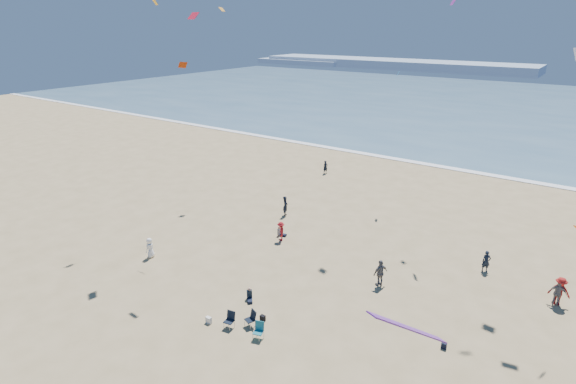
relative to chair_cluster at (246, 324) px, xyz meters
The scene contains 11 objects.
ocean 88.35m from the chair_cluster, 89.98° to the left, with size 220.00×100.00×0.06m, color #476B84.
surf_line 38.35m from the chair_cluster, 89.95° to the left, with size 220.00×1.20×0.08m, color white.
headland_far 174.01m from the chair_cluster, 110.16° to the left, with size 110.00×20.00×3.20m, color #7A8EA8.
headland_near 187.26m from the chair_cluster, 122.26° to the left, with size 40.00×14.00×2.00m, color #7A8EA8.
standing_flyers 10.18m from the chair_cluster, 50.07° to the left, with size 34.45×37.53×1.90m.
seated_group 3.27m from the chair_cluster, ahead, with size 19.75×18.91×0.84m.
chair_cluster is the anchor object (origin of this frame).
white_tote 2.40m from the chair_cluster, 163.18° to the right, with size 0.35×0.20×0.40m, color silver.
black_backpack 1.35m from the chair_cluster, 79.86° to the left, with size 0.30×0.22×0.38m, color black.
navy_bag 11.05m from the chair_cluster, 27.16° to the left, with size 0.28×0.18×0.34m, color black.
kites_aloft 18.24m from the chair_cluster, 39.33° to the left, with size 36.41×34.89×29.28m.
Camera 1 is at (14.26, -9.52, 16.59)m, focal length 28.00 mm.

